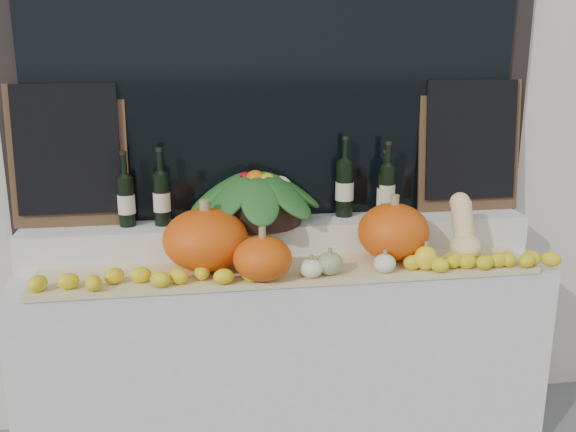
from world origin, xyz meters
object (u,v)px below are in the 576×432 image
(produce_bowl, at_px, (256,196))
(butternut_squash, at_px, (464,232))
(wine_bottle_tall, at_px, (345,188))
(pumpkin_left, at_px, (206,239))
(pumpkin_right, at_px, (393,232))

(produce_bowl, bearing_deg, butternut_squash, -16.52)
(wine_bottle_tall, bearing_deg, pumpkin_left, -158.35)
(butternut_squash, height_order, produce_bowl, produce_bowl)
(produce_bowl, bearing_deg, wine_bottle_tall, 6.18)
(pumpkin_right, bearing_deg, produce_bowl, 160.26)
(butternut_squash, relative_size, wine_bottle_tall, 0.77)
(pumpkin_right, distance_m, butternut_squash, 0.30)
(pumpkin_right, height_order, wine_bottle_tall, wine_bottle_tall)
(pumpkin_left, relative_size, wine_bottle_tall, 0.96)
(pumpkin_left, xyz_separation_m, wine_bottle_tall, (0.65, 0.26, 0.14))
(butternut_squash, distance_m, produce_bowl, 0.93)
(butternut_squash, height_order, wine_bottle_tall, wine_bottle_tall)
(wine_bottle_tall, bearing_deg, butternut_squash, -33.64)
(pumpkin_left, distance_m, butternut_squash, 1.11)
(produce_bowl, bearing_deg, pumpkin_right, -19.74)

